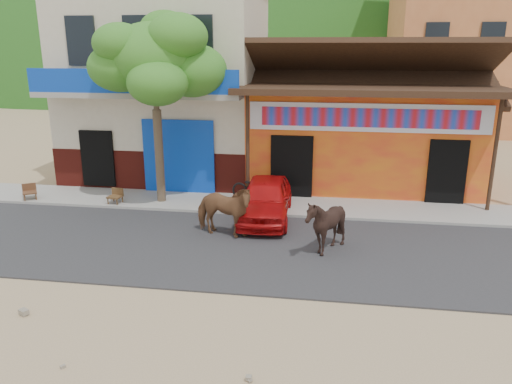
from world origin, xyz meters
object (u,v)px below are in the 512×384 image
cow_tan (223,210)px  red_car (265,199)px  scooter (256,188)px  cafe_chair_left (114,190)px  cafe_chair_right (29,186)px  cow_dark (326,225)px  tree (157,110)px

cow_tan → red_car: 1.86m
red_car → scooter: red_car is taller
cafe_chair_left → cafe_chair_right: size_ratio=0.94×
cow_tan → scooter: cow_tan is taller
cow_tan → cow_dark: size_ratio=1.20×
cow_tan → red_car: size_ratio=0.48×
red_car → cow_dark: bearing=-53.8°
scooter → cafe_chair_left: (-4.50, -0.84, -0.01)m
scooter → cafe_chair_right: cafe_chair_right is taller
cafe_chair_right → scooter: bearing=-27.1°
tree → cow_dark: bearing=-31.5°
cafe_chair_left → tree: bearing=27.7°
cow_tan → cafe_chair_right: cow_tan is taller
cafe_chair_left → scooter: bearing=18.6°
tree → red_car: tree is taller
cow_dark → scooter: size_ratio=0.85×
cow_tan → cafe_chair_left: cow_tan is taller
tree → cow_tan: size_ratio=3.42×
cafe_chair_left → cafe_chair_right: 3.00m
cow_tan → tree: bearing=59.0°
cow_dark → cafe_chair_right: size_ratio=1.55×
cow_dark → red_car: 2.95m
cafe_chair_left → cow_dark: bearing=-14.4°
cow_tan → cafe_chair_left: bearing=76.0°
red_car → cafe_chair_right: (-8.00, 0.50, -0.07)m
tree → cafe_chair_right: (-4.40, -0.50, -2.53)m
cafe_chair_right → cow_tan: bearing=-50.0°
red_car → cafe_chair_right: red_car is taller
cow_dark → scooter: (-2.32, 3.66, -0.20)m
tree → cafe_chair_right: 5.10m
cow_dark → cafe_chair_left: cow_dark is taller
cow_dark → red_car: size_ratio=0.40×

